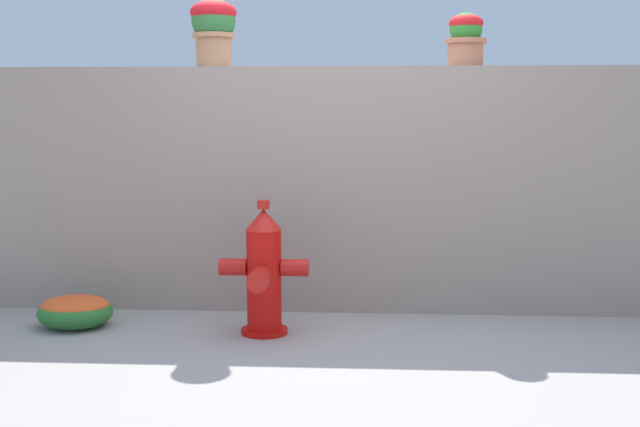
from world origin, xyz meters
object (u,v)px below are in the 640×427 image
object	(u,v)px
potted_plant_1	(214,26)
flower_bush_left	(75,310)
potted_plant_2	(466,37)
fire_hydrant	(264,274)

from	to	relation	value
potted_plant_1	flower_bush_left	distance (m)	2.01
potted_plant_2	flower_bush_left	size ratio (longest dim) A/B	0.75
potted_plant_1	potted_plant_2	world-z (taller)	potted_plant_1
fire_hydrant	flower_bush_left	distance (m)	1.21
flower_bush_left	potted_plant_1	bearing A→B (deg)	37.56
fire_hydrant	flower_bush_left	size ratio (longest dim) A/B	1.74
potted_plant_1	potted_plant_2	xyz separation A→B (m)	(1.63, 0.03, -0.08)
potted_plant_1	potted_plant_2	size ratio (longest dim) A/B	1.29
flower_bush_left	potted_plant_2	bearing A→B (deg)	14.50
flower_bush_left	fire_hydrant	bearing A→B (deg)	-4.08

